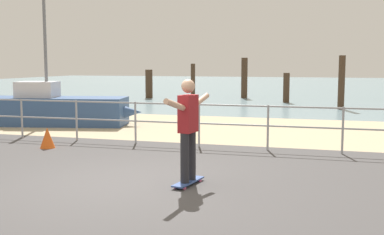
# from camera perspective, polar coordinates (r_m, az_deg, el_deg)

# --- Properties ---
(ground_plane) EXTENTS (24.00, 10.00, 0.04)m
(ground_plane) POSITION_cam_1_polar(r_m,az_deg,el_deg) (7.22, -10.56, -9.61)
(ground_plane) COLOR #474444
(ground_plane) RESTS_ON ground
(beach_strip) EXTENTS (24.00, 6.00, 0.04)m
(beach_strip) POSITION_cam_1_polar(r_m,az_deg,el_deg) (14.66, 3.66, -1.30)
(beach_strip) COLOR tan
(beach_strip) RESTS_ON ground
(sea_surface) EXTENTS (72.00, 50.00, 0.04)m
(sea_surface) POSITION_cam_1_polar(r_m,az_deg,el_deg) (42.35, 11.99, 3.68)
(sea_surface) COLOR #75939E
(sea_surface) RESTS_ON ground
(railing_fence) EXTENTS (11.35, 0.05, 1.05)m
(railing_fence) POSITION_cam_1_polar(r_m,az_deg,el_deg) (11.50, -3.04, 0.05)
(railing_fence) COLOR #9EA0A5
(railing_fence) RESTS_ON ground
(sailboat) EXTENTS (5.07, 2.27, 4.49)m
(sailboat) POSITION_cam_1_polar(r_m,az_deg,el_deg) (15.83, -15.25, 0.95)
(sailboat) COLOR #335184
(sailboat) RESTS_ON ground
(skateboard) EXTENTS (0.34, 0.82, 0.08)m
(skateboard) POSITION_cam_1_polar(r_m,az_deg,el_deg) (7.86, -0.45, -7.66)
(skateboard) COLOR #334C8C
(skateboard) RESTS_ON ground
(skateboarder) EXTENTS (0.35, 1.44, 1.65)m
(skateboarder) POSITION_cam_1_polar(r_m,az_deg,el_deg) (7.68, -0.46, -0.77)
(skateboarder) COLOR #26262B
(skateboarder) RESTS_ON skateboard
(groyne_post_0) EXTENTS (0.40, 0.40, 1.61)m
(groyne_post_0) POSITION_cam_1_polar(r_m,az_deg,el_deg) (27.07, -5.13, 3.98)
(groyne_post_0) COLOR #422D1E
(groyne_post_0) RESTS_ON ground
(groyne_post_1) EXTENTS (0.24, 0.24, 1.95)m
(groyne_post_1) POSITION_cam_1_polar(r_m,az_deg,el_deg) (26.27, 0.11, 4.30)
(groyne_post_1) COLOR #422D1E
(groyne_post_1) RESTS_ON ground
(groyne_post_2) EXTENTS (0.35, 0.35, 2.27)m
(groyne_post_2) POSITION_cam_1_polar(r_m,az_deg,el_deg) (27.17, 6.24, 4.68)
(groyne_post_2) COLOR #422D1E
(groyne_post_2) RESTS_ON ground
(groyne_post_3) EXTENTS (0.31, 0.31, 1.49)m
(groyne_post_3) POSITION_cam_1_polar(r_m,az_deg,el_deg) (24.35, 11.14, 3.47)
(groyne_post_3) COLOR #422D1E
(groyne_post_3) RESTS_ON ground
(groyne_post_4) EXTENTS (0.28, 0.28, 2.31)m
(groyne_post_4) POSITION_cam_1_polar(r_m,az_deg,el_deg) (21.38, 17.34, 3.97)
(groyne_post_4) COLOR #422D1E
(groyne_post_4) RESTS_ON ground
(traffic_cone) EXTENTS (0.36, 0.36, 0.50)m
(traffic_cone) POSITION_cam_1_polar(r_m,az_deg,el_deg) (11.65, -16.81, -2.37)
(traffic_cone) COLOR #E55919
(traffic_cone) RESTS_ON ground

